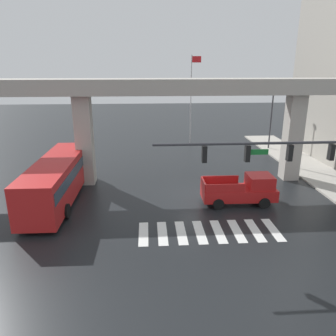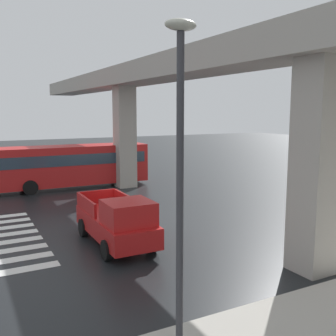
# 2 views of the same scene
# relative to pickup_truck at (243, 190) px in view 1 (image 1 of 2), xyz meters

# --- Properties ---
(ground_plane) EXTENTS (120.00, 120.00, 0.00)m
(ground_plane) POSITION_rel_pickup_truck_xyz_m (-3.08, 1.61, -0.99)
(ground_plane) COLOR black
(crosswalk_stripes) EXTENTS (8.25, 2.80, 0.01)m
(crosswalk_stripes) POSITION_rel_pickup_truck_xyz_m (-3.08, -3.94, -0.98)
(crosswalk_stripes) COLOR silver
(crosswalk_stripes) RESTS_ON ground
(elevated_overpass) EXTENTS (55.13, 2.52, 8.33)m
(elevated_overpass) POSITION_rel_pickup_truck_xyz_m (-3.08, 4.95, 6.22)
(elevated_overpass) COLOR #ADA89E
(elevated_overpass) RESTS_ON ground
(sidewalk_east) EXTENTS (4.00, 36.00, 0.15)m
(sidewalk_east) POSITION_rel_pickup_truck_xyz_m (8.54, 3.61, -0.91)
(sidewalk_east) COLOR #ADA89E
(sidewalk_east) RESTS_ON ground
(pickup_truck) EXTENTS (5.11, 2.11, 2.08)m
(pickup_truck) POSITION_rel_pickup_truck_xyz_m (0.00, 0.00, 0.00)
(pickup_truck) COLOR red
(pickup_truck) RESTS_ON ground
(city_bus) EXTENTS (2.89, 10.83, 2.99)m
(city_bus) POSITION_rel_pickup_truck_xyz_m (-13.04, 1.43, 0.73)
(city_bus) COLOR red
(city_bus) RESTS_ON ground
(traffic_signal_mast) EXTENTS (10.89, 0.32, 6.20)m
(traffic_signal_mast) POSITION_rel_pickup_truck_xyz_m (0.79, -5.20, 3.69)
(traffic_signal_mast) COLOR #38383D
(traffic_signal_mast) RESTS_ON ground
(street_lamp_mid_block) EXTENTS (0.44, 0.70, 7.24)m
(street_lamp_mid_block) POSITION_rel_pickup_truck_xyz_m (7.34, 7.21, 3.57)
(street_lamp_mid_block) COLOR #38383D
(street_lamp_mid_block) RESTS_ON ground
(street_lamp_far_north) EXTENTS (0.44, 0.70, 7.24)m
(street_lamp_far_north) POSITION_rel_pickup_truck_xyz_m (7.34, 14.87, 3.57)
(street_lamp_far_north) COLOR #38383D
(street_lamp_far_north) RESTS_ON ground
(flagpole) EXTENTS (1.16, 0.12, 10.42)m
(flagpole) POSITION_rel_pickup_truck_xyz_m (-1.23, 18.39, 5.02)
(flagpole) COLOR silver
(flagpole) RESTS_ON ground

